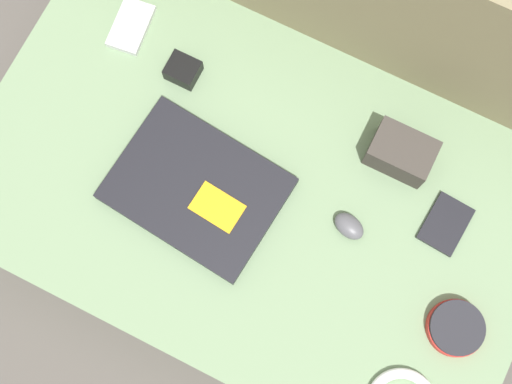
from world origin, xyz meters
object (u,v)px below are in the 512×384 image
Objects in this scene: laptop at (197,189)px; phone_black at (131,26)px; computer_mouse at (349,226)px; speaker_puck at (456,328)px; charger_brick at (183,70)px; phone_silver at (446,224)px; camera_pouch at (401,153)px.

phone_black is (-0.27, 0.23, -0.01)m from laptop.
laptop is 2.85× the size of phone_black.
laptop and computer_mouse have the same top height.
laptop is 0.53m from speaker_puck.
phone_silver is at bearing -4.73° from charger_brick.
laptop is 4.71× the size of computer_mouse.
phone_black is 0.99× the size of camera_pouch.
phone_silver is at bearing -13.87° from phone_black.
phone_silver is 1.76× the size of charger_brick.
computer_mouse is 0.68× the size of speaker_puck.
laptop is at bearing -144.08° from camera_pouch.
charger_brick reaches higher than phone_black.
charger_brick is at bearing -22.89° from phone_black.
laptop reaches higher than phone_silver.
charger_brick is (-0.44, -0.03, -0.02)m from camera_pouch.
computer_mouse is 0.18m from phone_silver.
speaker_puck is (0.25, -0.08, 0.00)m from computer_mouse.
camera_pouch is at bearing 95.81° from computer_mouse.
phone_black is at bearing 162.34° from speaker_puck.
computer_mouse is at bearing -99.64° from camera_pouch.
phone_silver is 0.93× the size of phone_black.
speaker_puck is 1.70× the size of charger_brick.
phone_black is (-0.71, 0.09, 0.00)m from phone_silver.
computer_mouse is (0.28, 0.06, 0.00)m from laptop.
phone_silver is at bearing 24.00° from laptop.
laptop is 2.81× the size of camera_pouch.
speaker_puck is 0.69m from charger_brick.
camera_pouch is (-0.13, 0.08, 0.03)m from phone_silver.
speaker_puck reaches higher than laptop.
laptop is 0.35m from phone_black.
charger_brick reaches higher than speaker_puck.
charger_brick is at bearing -176.08° from camera_pouch.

